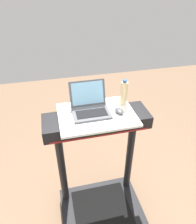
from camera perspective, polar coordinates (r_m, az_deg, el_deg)
desk_board at (r=1.75m, az=-0.38°, el=-0.73°), size 0.63×0.47×0.02m
laptop at (r=1.76m, az=-2.16°, el=1.52°), size 0.31×0.29×0.22m
computer_mouse at (r=1.76m, az=5.73°, el=0.26°), size 0.08×0.11×0.03m
water_bottle at (r=1.84m, az=6.98°, el=5.10°), size 0.06×0.06×0.23m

